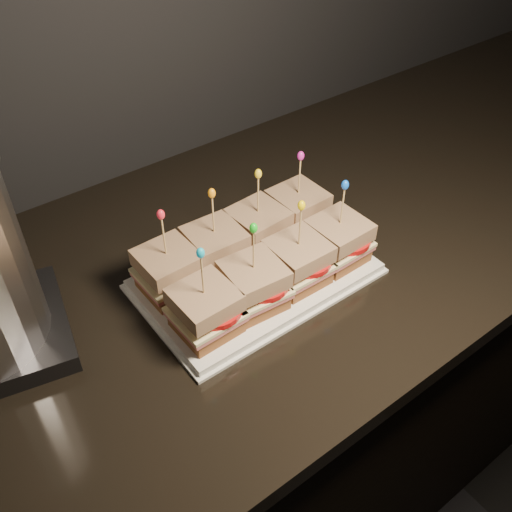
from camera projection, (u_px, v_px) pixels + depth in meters
cabinet at (296, 377)px, 1.40m from camera, size 2.37×0.71×0.89m
granite_slab at (307, 231)px, 1.09m from camera, size 2.41×0.75×0.04m
platter at (256, 276)px, 0.96m from camera, size 0.38×0.23×0.02m
platter_rim at (256, 279)px, 0.96m from camera, size 0.39×0.24×0.01m
sandwich_0_bread_bot at (170, 283)px, 0.92m from camera, size 0.09×0.09×0.02m
sandwich_0_ham at (169, 276)px, 0.91m from camera, size 0.10×0.09×0.01m
sandwich_0_cheese at (169, 273)px, 0.90m from camera, size 0.10×0.09×0.01m
sandwich_0_tomato at (177, 268)px, 0.90m from camera, size 0.08×0.08×0.01m
sandwich_0_bread_top at (167, 260)px, 0.89m from camera, size 0.09×0.09×0.03m
sandwich_0_pick at (164, 238)px, 0.86m from camera, size 0.00×0.00×0.09m
sandwich_0_frill at (161, 215)px, 0.83m from camera, size 0.01×0.01×0.02m
sandwich_1_bread_bot at (216, 261)px, 0.96m from camera, size 0.09×0.09×0.02m
sandwich_1_ham at (216, 254)px, 0.95m from camera, size 0.10×0.09×0.01m
sandwich_1_cheese at (215, 251)px, 0.94m from camera, size 0.10×0.10×0.01m
sandwich_1_tomato at (223, 246)px, 0.94m from camera, size 0.08×0.08×0.01m
sandwich_1_bread_top at (215, 238)px, 0.93m from camera, size 0.09×0.09×0.03m
sandwich_1_pick at (213, 217)px, 0.90m from camera, size 0.00×0.00×0.09m
sandwich_1_frill at (212, 193)px, 0.87m from camera, size 0.01×0.01×0.02m
sandwich_2_bread_bot at (258, 241)px, 1.00m from camera, size 0.09×0.09×0.02m
sandwich_2_ham at (258, 234)px, 0.99m from camera, size 0.10×0.10×0.01m
sandwich_2_cheese at (258, 231)px, 0.98m from camera, size 0.10×0.10×0.01m
sandwich_2_tomato at (266, 226)px, 0.98m from camera, size 0.08×0.08×0.01m
sandwich_2_bread_top at (258, 218)px, 0.97m from camera, size 0.09×0.09×0.03m
sandwich_2_pick at (258, 197)px, 0.94m from camera, size 0.00×0.00×0.09m
sandwich_2_frill at (258, 174)px, 0.91m from camera, size 0.01×0.01×0.02m
sandwich_3_bread_bot at (297, 222)px, 1.04m from camera, size 0.09×0.09×0.02m
sandwich_3_ham at (297, 215)px, 1.03m from camera, size 0.09×0.09×0.01m
sandwich_3_cheese at (297, 212)px, 1.02m from camera, size 0.10×0.09×0.01m
sandwich_3_tomato at (305, 208)px, 1.02m from camera, size 0.08×0.08×0.01m
sandwich_3_bread_top at (298, 200)px, 1.01m from camera, size 0.09×0.09×0.03m
sandwich_3_pick at (299, 179)px, 0.98m from camera, size 0.00×0.00×0.09m
sandwich_3_frill at (301, 156)px, 0.95m from camera, size 0.01×0.01×0.02m
sandwich_4_bread_bot at (206, 323)px, 0.86m from camera, size 0.09×0.09×0.02m
sandwich_4_ham at (206, 316)px, 0.84m from camera, size 0.10×0.09×0.01m
sandwich_4_cheese at (206, 312)px, 0.84m from camera, size 0.10×0.09×0.01m
sandwich_4_tomato at (214, 308)px, 0.84m from camera, size 0.08×0.08×0.01m
sandwich_4_bread_top at (204, 300)px, 0.82m from camera, size 0.09×0.09×0.03m
sandwich_4_pick at (203, 277)px, 0.79m from camera, size 0.00×0.00×0.09m
sandwich_4_frill at (200, 253)px, 0.76m from camera, size 0.01×0.01×0.02m
sandwich_5_bread_bot at (254, 297)px, 0.90m from camera, size 0.09×0.09×0.02m
sandwich_5_ham at (254, 290)px, 0.88m from camera, size 0.10×0.10×0.01m
sandwich_5_cheese at (254, 287)px, 0.88m from camera, size 0.10×0.10×0.01m
sandwich_5_tomato at (262, 282)px, 0.88m from camera, size 0.08×0.08×0.01m
sandwich_5_bread_top at (254, 274)px, 0.86m from camera, size 0.09×0.09×0.03m
sandwich_5_pick at (254, 252)px, 0.83m from camera, size 0.00×0.00×0.09m
sandwich_5_frill at (253, 228)px, 0.80m from camera, size 0.01×0.01×0.02m
sandwich_6_bread_bot at (297, 274)px, 0.93m from camera, size 0.09×0.09×0.02m
sandwich_6_ham at (297, 267)px, 0.92m from camera, size 0.09×0.09×0.01m
sandwich_6_cheese at (298, 264)px, 0.92m from camera, size 0.10×0.09×0.01m
sandwich_6_tomato at (306, 259)px, 0.92m from camera, size 0.08×0.08×0.01m
sandwich_6_bread_top at (298, 251)px, 0.90m from camera, size 0.09×0.09×0.03m
sandwich_6_pick at (300, 229)px, 0.87m from camera, size 0.00×0.00×0.09m
sandwich_6_frill at (301, 205)px, 0.84m from camera, size 0.01×0.01×0.02m
sandwich_7_bread_bot at (337, 252)px, 0.97m from camera, size 0.09×0.09×0.02m
sandwich_7_ham at (338, 245)px, 0.96m from camera, size 0.10×0.09×0.01m
sandwich_7_cheese at (338, 242)px, 0.96m from camera, size 0.10×0.09×0.01m
sandwich_7_tomato at (346, 238)px, 0.96m from camera, size 0.08×0.08×0.01m
sandwich_7_bread_top at (339, 230)px, 0.94m from camera, size 0.09×0.09×0.03m
sandwich_7_pick at (342, 208)px, 0.91m from camera, size 0.00×0.00×0.09m
sandwich_7_frill at (345, 185)px, 0.88m from camera, size 0.01×0.01×0.02m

